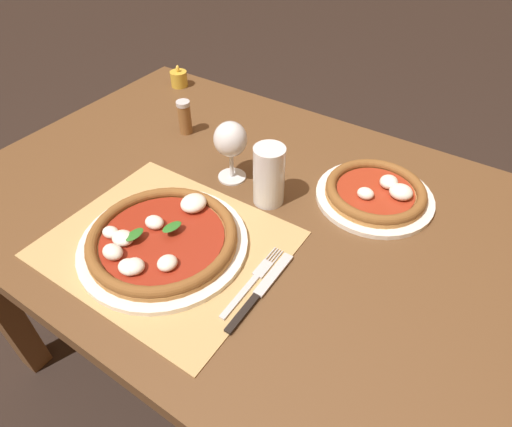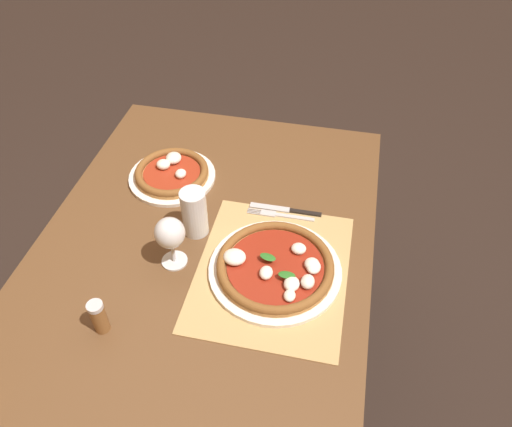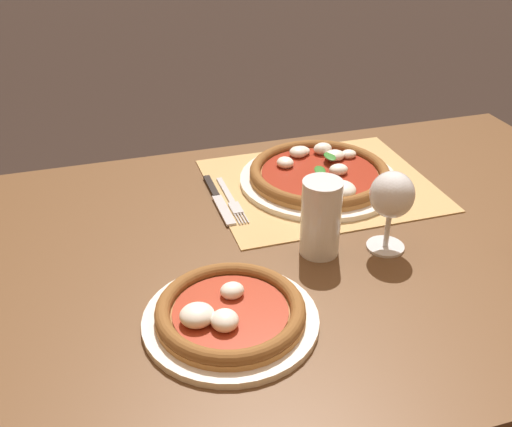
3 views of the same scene
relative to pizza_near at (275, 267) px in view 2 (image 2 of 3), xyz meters
name	(u,v)px [view 2 (image 2 of 3)]	position (x,y,z in m)	size (l,w,h in m)	color
ground_plane	(216,378)	(0.03, 0.21, -0.76)	(24.00, 24.00, 0.00)	black
dining_table	(204,273)	(0.03, 0.21, -0.12)	(1.31, 0.93, 0.74)	brown
paper_placemat	(272,271)	(0.00, 0.01, -0.02)	(0.48, 0.39, 0.00)	tan
pizza_near	(275,267)	(0.00, 0.00, 0.00)	(0.35, 0.35, 0.05)	silver
pizza_far	(172,173)	(0.31, 0.39, 0.00)	(0.27, 0.27, 0.05)	silver
wine_glass	(170,235)	(-0.02, 0.27, 0.08)	(0.08, 0.08, 0.16)	silver
pint_glass	(195,213)	(0.10, 0.25, 0.05)	(0.07, 0.07, 0.15)	silver
fork	(280,215)	(0.21, 0.02, -0.02)	(0.02, 0.20, 0.00)	#B7B7BC
knife	(285,210)	(0.23, 0.01, -0.02)	(0.02, 0.22, 0.01)	black
pepper_shaker	(99,317)	(-0.25, 0.37, 0.03)	(0.04, 0.04, 0.10)	brown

